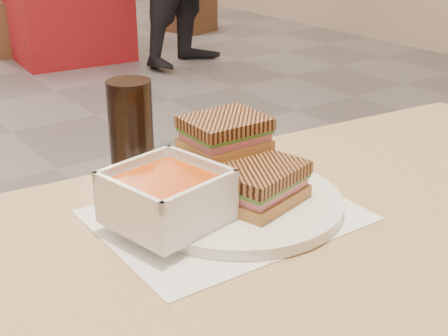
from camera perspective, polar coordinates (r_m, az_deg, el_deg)
main_table at (r=0.89m, az=8.35°, el=-12.90°), size 1.27×0.83×0.75m
tray_liner at (r=0.87m, az=0.22°, el=-4.32°), size 0.35×0.28×0.00m
plate at (r=0.89m, az=1.40°, el=-3.14°), size 0.29×0.29×0.02m
soup_bowl at (r=0.81m, az=-5.23°, el=-2.82°), size 0.16×0.16×0.07m
panini_lower at (r=0.87m, az=3.11°, el=-1.40°), size 0.14×0.13×0.05m
panini_upper at (r=0.91m, az=0.07°, el=3.13°), size 0.12×0.10×0.05m
cola_glass at (r=1.00m, az=-8.46°, el=3.67°), size 0.07×0.07×0.15m
bg_table_1 at (r=5.18m, az=-14.22°, el=13.73°), size 0.90×0.90×0.73m
bg_chair_1l at (r=5.44m, az=-18.50°, el=12.06°), size 0.47×0.47×0.43m
bg_chair_1r at (r=6.14m, az=-3.03°, el=14.23°), size 0.45×0.45×0.41m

